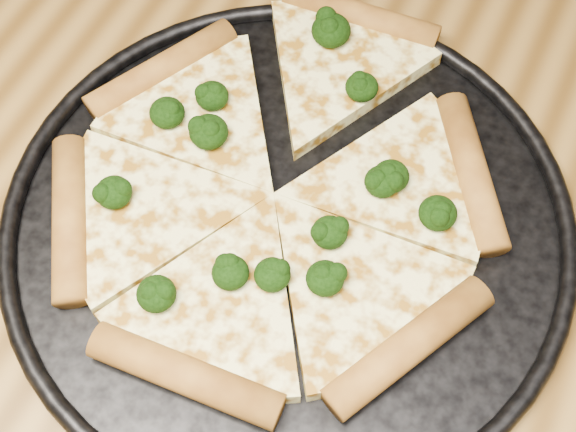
% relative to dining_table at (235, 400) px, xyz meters
% --- Properties ---
extents(dining_table, '(1.20, 0.90, 0.75)m').
position_rel_dining_table_xyz_m(dining_table, '(0.00, 0.00, 0.00)').
color(dining_table, olive).
rests_on(dining_table, ground).
extents(pizza_pan, '(0.41, 0.41, 0.02)m').
position_rel_dining_table_xyz_m(pizza_pan, '(-0.01, 0.11, 0.10)').
color(pizza_pan, black).
rests_on(pizza_pan, dining_table).
extents(pizza, '(0.34, 0.36, 0.02)m').
position_rel_dining_table_xyz_m(pizza, '(-0.02, 0.12, 0.11)').
color(pizza, '#FFF89C').
rests_on(pizza, pizza_pan).
extents(broccoli_florets, '(0.24, 0.28, 0.02)m').
position_rel_dining_table_xyz_m(broccoli_florets, '(-0.02, 0.13, 0.12)').
color(broccoli_florets, black).
rests_on(broccoli_florets, pizza).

